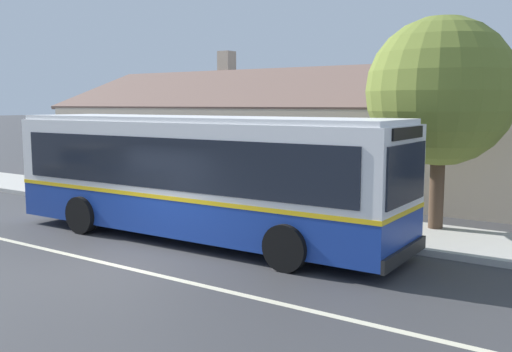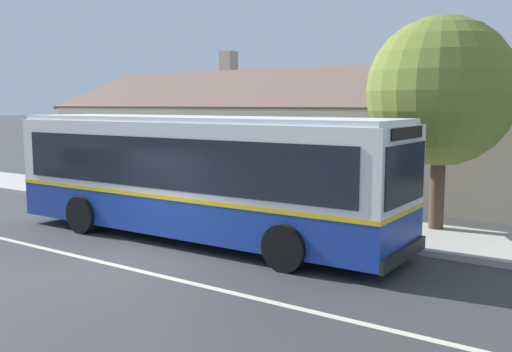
# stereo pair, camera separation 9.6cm
# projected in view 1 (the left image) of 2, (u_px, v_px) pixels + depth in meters

# --- Properties ---
(ground_plane) EXTENTS (300.00, 300.00, 0.00)m
(ground_plane) POSITION_uv_depth(u_px,v_px,m) (116.00, 266.00, 12.21)
(ground_plane) COLOR #38383A
(sidewalk_far) EXTENTS (60.00, 3.00, 0.15)m
(sidewalk_far) POSITION_uv_depth(u_px,v_px,m) (269.00, 217.00, 17.11)
(sidewalk_far) COLOR #ADAAA3
(sidewalk_far) RESTS_ON ground
(lane_divider_stripe) EXTENTS (60.00, 0.16, 0.01)m
(lane_divider_stripe) POSITION_uv_depth(u_px,v_px,m) (116.00, 265.00, 12.21)
(lane_divider_stripe) COLOR beige
(lane_divider_stripe) RESTS_ON ground
(community_building) EXTENTS (26.18, 10.41, 6.11)m
(community_building) POSITION_uv_depth(u_px,v_px,m) (341.00, 143.00, 24.87)
(community_building) COLOR tan
(community_building) RESTS_ON ground
(transit_bus) EXTENTS (10.94, 2.90, 3.13)m
(transit_bus) POSITION_uv_depth(u_px,v_px,m) (198.00, 174.00, 14.45)
(transit_bus) COLOR navy
(transit_bus) RESTS_ON ground
(bench_by_building) EXTENTS (1.70, 0.51, 0.94)m
(bench_by_building) POSITION_uv_depth(u_px,v_px,m) (103.00, 185.00, 20.38)
(bench_by_building) COLOR brown
(bench_by_building) RESTS_ON sidewalk_far
(bench_down_street) EXTENTS (1.58, 0.51, 0.94)m
(bench_down_street) POSITION_uv_depth(u_px,v_px,m) (201.00, 198.00, 17.59)
(bench_down_street) COLOR brown
(bench_down_street) RESTS_ON sidewalk_far
(street_tree_primary) EXTENTS (3.87, 3.87, 5.70)m
(street_tree_primary) POSITION_uv_depth(u_px,v_px,m) (441.00, 92.00, 14.78)
(street_tree_primary) COLOR #4C3828
(street_tree_primary) RESTS_ON ground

